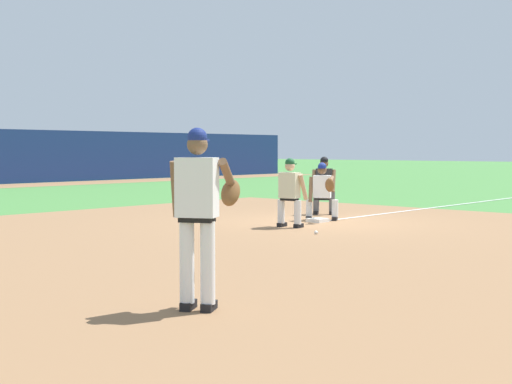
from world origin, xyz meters
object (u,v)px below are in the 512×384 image
at_px(first_base_bag, 318,220).
at_px(first_baseman, 323,189).
at_px(umpire, 324,183).
at_px(baseball, 316,232).
at_px(baserunner, 290,190).
at_px(pitcher, 200,207).

xyz_separation_m(first_base_bag, first_baseman, (0.39, 0.16, 0.69)).
distance_m(first_base_bag, umpire, 2.09).
relative_size(baseball, baserunner, 0.05).
relative_size(first_base_bag, first_baseman, 0.28).
distance_m(baseball, first_baseman, 2.80).
bearing_deg(pitcher, first_base_bag, 29.79).
bearing_deg(baserunner, first_baseman, 13.04).
distance_m(baseball, baserunner, 1.50).
xyz_separation_m(first_baseman, umpire, (1.25, 0.89, 0.06)).
bearing_deg(baserunner, baseball, -117.28).
distance_m(baseball, umpire, 4.31).
relative_size(baserunner, umpire, 1.00).
xyz_separation_m(pitcher, umpire, (9.45, 5.52, -0.27)).
bearing_deg(first_baseman, baseball, -145.53).
relative_size(pitcher, baserunner, 1.27).
xyz_separation_m(pitcher, baserunner, (6.56, 4.25, -0.27)).
distance_m(first_baseman, baserunner, 1.69).
relative_size(first_base_bag, umpire, 0.26).
relative_size(baseball, pitcher, 0.04).
relative_size(baseball, umpire, 0.05).
bearing_deg(baseball, first_base_bag, 36.72).
height_order(first_base_bag, pitcher, pitcher).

